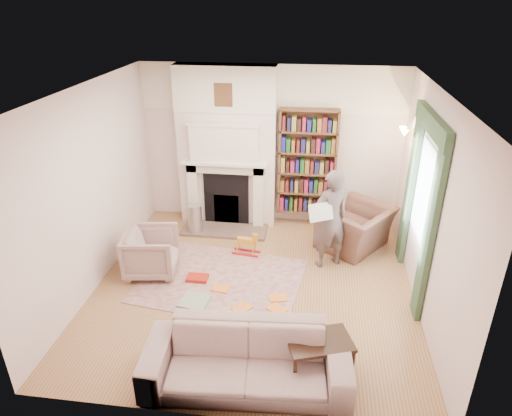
# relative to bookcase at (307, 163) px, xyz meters

# --- Properties ---
(floor) EXTENTS (4.50, 4.50, 0.00)m
(floor) POSITION_rel_bookcase_xyz_m (-0.65, -2.12, -1.18)
(floor) COLOR brown
(floor) RESTS_ON ground
(ceiling) EXTENTS (4.50, 4.50, 0.00)m
(ceiling) POSITION_rel_bookcase_xyz_m (-0.65, -2.12, 1.62)
(ceiling) COLOR white
(ceiling) RESTS_ON wall_back
(wall_back) EXTENTS (4.50, 0.00, 4.50)m
(wall_back) POSITION_rel_bookcase_xyz_m (-0.65, 0.13, 0.22)
(wall_back) COLOR white
(wall_back) RESTS_ON floor
(wall_front) EXTENTS (4.50, 0.00, 4.50)m
(wall_front) POSITION_rel_bookcase_xyz_m (-0.65, -4.37, 0.22)
(wall_front) COLOR white
(wall_front) RESTS_ON floor
(wall_left) EXTENTS (0.00, 4.50, 4.50)m
(wall_left) POSITION_rel_bookcase_xyz_m (-2.90, -2.12, 0.22)
(wall_left) COLOR white
(wall_left) RESTS_ON floor
(wall_right) EXTENTS (0.00, 4.50, 4.50)m
(wall_right) POSITION_rel_bookcase_xyz_m (1.60, -2.12, 0.22)
(wall_right) COLOR white
(wall_right) RESTS_ON floor
(fireplace) EXTENTS (1.70, 0.58, 2.80)m
(fireplace) POSITION_rel_bookcase_xyz_m (-1.40, -0.07, 0.21)
(fireplace) COLOR white
(fireplace) RESTS_ON floor
(bookcase) EXTENTS (1.00, 0.24, 1.85)m
(bookcase) POSITION_rel_bookcase_xyz_m (0.00, 0.00, 0.00)
(bookcase) COLOR brown
(bookcase) RESTS_ON floor
(window) EXTENTS (0.02, 0.90, 1.30)m
(window) POSITION_rel_bookcase_xyz_m (1.58, -1.72, 0.27)
(window) COLOR silver
(window) RESTS_ON wall_right
(curtain_left) EXTENTS (0.07, 0.32, 2.40)m
(curtain_left) POSITION_rel_bookcase_xyz_m (1.55, -2.42, 0.02)
(curtain_left) COLOR #304B30
(curtain_left) RESTS_ON floor
(curtain_right) EXTENTS (0.07, 0.32, 2.40)m
(curtain_right) POSITION_rel_bookcase_xyz_m (1.55, -1.02, 0.02)
(curtain_right) COLOR #304B30
(curtain_right) RESTS_ON floor
(pelmet) EXTENTS (0.09, 1.70, 0.24)m
(pelmet) POSITION_rel_bookcase_xyz_m (1.54, -1.72, 1.20)
(pelmet) COLOR #304B30
(pelmet) RESTS_ON wall_right
(wall_sconce) EXTENTS (0.20, 0.24, 0.24)m
(wall_sconce) POSITION_rel_bookcase_xyz_m (1.38, -0.62, 0.72)
(wall_sconce) COLOR gold
(wall_sconce) RESTS_ON wall_right
(rug) EXTENTS (2.52, 2.07, 0.01)m
(rug) POSITION_rel_bookcase_xyz_m (-1.15, -2.02, -1.17)
(rug) COLOR #BDAA8E
(rug) RESTS_ON floor
(armchair_reading) EXTENTS (1.41, 1.43, 0.70)m
(armchair_reading) POSITION_rel_bookcase_xyz_m (0.85, -0.75, -0.82)
(armchair_reading) COLOR #53312C
(armchair_reading) RESTS_ON floor
(armchair_left) EXTENTS (0.85, 0.84, 0.69)m
(armchair_left) POSITION_rel_bookcase_xyz_m (-2.22, -1.92, -0.83)
(armchair_left) COLOR #C0AC9E
(armchair_left) RESTS_ON floor
(sofa) EXTENTS (2.26, 1.01, 0.64)m
(sofa) POSITION_rel_bookcase_xyz_m (-0.48, -3.88, -0.85)
(sofa) COLOR #B7A497
(sofa) RESTS_ON floor
(man_reading) EXTENTS (0.68, 0.60, 1.57)m
(man_reading) POSITION_rel_bookcase_xyz_m (0.40, -1.35, -0.39)
(man_reading) COLOR #554744
(man_reading) RESTS_ON floor
(newspaper) EXTENTS (0.38, 0.28, 0.25)m
(newspaper) POSITION_rel_bookcase_xyz_m (0.25, -1.55, -0.18)
(newspaper) COLOR silver
(newspaper) RESTS_ON man_reading
(coffee_table) EXTENTS (0.81, 0.65, 0.45)m
(coffee_table) POSITION_rel_bookcase_xyz_m (0.28, -3.62, -0.95)
(coffee_table) COLOR black
(coffee_table) RESTS_ON floor
(paraffin_heater) EXTENTS (0.25, 0.25, 0.55)m
(paraffin_heater) POSITION_rel_bookcase_xyz_m (-1.88, -0.66, -0.90)
(paraffin_heater) COLOR #ADB0B5
(paraffin_heater) RESTS_ON floor
(rocking_horse) EXTENTS (0.46, 0.24, 0.39)m
(rocking_horse) POSITION_rel_bookcase_xyz_m (-0.90, -1.23, -0.98)
(rocking_horse) COLOR orange
(rocking_horse) RESTS_ON rug
(board_game) EXTENTS (0.44, 0.44, 0.03)m
(board_game) POSITION_rel_bookcase_xyz_m (-1.40, -2.58, -1.15)
(board_game) COLOR #E5C651
(board_game) RESTS_ON rug
(game_box_lid) EXTENTS (0.31, 0.21, 0.05)m
(game_box_lid) POSITION_rel_bookcase_xyz_m (-1.50, -2.06, -1.14)
(game_box_lid) COLOR #9E1D12
(game_box_lid) RESTS_ON rug
(comic_annuals) EXTENTS (1.13, 0.66, 0.02)m
(comic_annuals) POSITION_rel_bookcase_xyz_m (-0.60, -2.46, -1.16)
(comic_annuals) COLOR red
(comic_annuals) RESTS_ON rug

